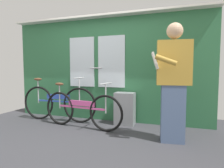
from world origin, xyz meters
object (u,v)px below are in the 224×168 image
object	(u,v)px
passenger_reading_newspaper	(173,80)
bicycle_leaning_behind	(81,109)
bicycle_near_door	(58,103)
trash_bin_by_wall	(125,109)

from	to	relation	value
passenger_reading_newspaper	bicycle_leaning_behind	bearing A→B (deg)	-14.27
bicycle_leaning_behind	bicycle_near_door	bearing A→B (deg)	164.66
bicycle_near_door	bicycle_leaning_behind	xyz separation A→B (m)	(0.71, -0.29, -0.04)
bicycle_near_door	passenger_reading_newspaper	bearing A→B (deg)	-13.48
bicycle_leaning_behind	trash_bin_by_wall	distance (m)	0.89
trash_bin_by_wall	bicycle_leaning_behind	bearing A→B (deg)	-147.07
trash_bin_by_wall	passenger_reading_newspaper	bearing A→B (deg)	-36.49
trash_bin_by_wall	bicycle_near_door	bearing A→B (deg)	-172.28
passenger_reading_newspaper	trash_bin_by_wall	size ratio (longest dim) A/B	2.77
bicycle_near_door	bicycle_leaning_behind	world-z (taller)	bicycle_near_door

